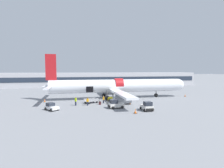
% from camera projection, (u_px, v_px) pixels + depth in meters
% --- Properties ---
extents(ground_plane, '(500.00, 500.00, 0.00)m').
position_uv_depth(ground_plane, '(113.00, 101.00, 41.11)').
color(ground_plane, gray).
extents(terminal_strip, '(97.90, 9.62, 6.16)m').
position_uv_depth(terminal_strip, '(94.00, 79.00, 80.78)').
color(terminal_strip, '#B2B2B7').
rests_on(terminal_strip, ground_plane).
extents(airplane, '(37.94, 31.22, 11.18)m').
position_uv_depth(airplane, '(116.00, 86.00, 45.29)').
color(airplane, white).
rests_on(airplane, ground_plane).
extents(baggage_tug_lead, '(2.79, 3.00, 1.35)m').
position_uv_depth(baggage_tug_lead, '(52.00, 107.00, 32.13)').
color(baggage_tug_lead, white).
rests_on(baggage_tug_lead, ground_plane).
extents(baggage_tug_mid, '(3.14, 2.22, 1.74)m').
position_uv_depth(baggage_tug_mid, '(116.00, 104.00, 33.83)').
color(baggage_tug_mid, silver).
rests_on(baggage_tug_mid, ground_plane).
extents(baggage_tug_rear, '(2.09, 2.70, 1.70)m').
position_uv_depth(baggage_tug_rear, '(147.00, 107.00, 31.85)').
color(baggage_tug_rear, silver).
rests_on(baggage_tug_rear, ground_plane).
extents(baggage_tug_spare, '(2.82, 2.50, 1.79)m').
position_uv_depth(baggage_tug_spare, '(114.00, 98.00, 41.00)').
color(baggage_tug_spare, yellow).
rests_on(baggage_tug_spare, ground_plane).
extents(baggage_cart_loading, '(3.84, 2.73, 1.05)m').
position_uv_depth(baggage_cart_loading, '(92.00, 101.00, 39.07)').
color(baggage_cart_loading, '#999BA0').
rests_on(baggage_cart_loading, ground_plane).
extents(ground_crew_loader_a, '(0.54, 0.52, 1.67)m').
position_uv_depth(ground_crew_loader_a, '(88.00, 101.00, 36.46)').
color(ground_crew_loader_a, '#1E2338').
rests_on(ground_crew_loader_a, ground_plane).
extents(ground_crew_loader_b, '(0.48, 0.63, 1.80)m').
position_uv_depth(ground_crew_loader_b, '(76.00, 101.00, 36.36)').
color(ground_crew_loader_b, '#1E2338').
rests_on(ground_crew_loader_b, ground_plane).
extents(ground_crew_driver, '(0.51, 0.53, 1.62)m').
position_uv_depth(ground_crew_driver, '(104.00, 99.00, 38.83)').
color(ground_crew_driver, '#1E2338').
rests_on(ground_crew_driver, ground_plane).
extents(suitcase_on_tarmac_upright, '(0.49, 0.39, 0.76)m').
position_uv_depth(suitcase_on_tarmac_upright, '(100.00, 103.00, 37.29)').
color(suitcase_on_tarmac_upright, '#4C1E1E').
rests_on(suitcase_on_tarmac_upright, ground_plane).
extents(safety_cone_nose, '(0.51, 0.51, 0.73)m').
position_uv_depth(safety_cone_nose, '(185.00, 95.00, 48.73)').
color(safety_cone_nose, black).
rests_on(safety_cone_nose, ground_plane).
extents(safety_cone_engine_left, '(0.58, 0.58, 0.77)m').
position_uv_depth(safety_cone_engine_left, '(135.00, 111.00, 29.78)').
color(safety_cone_engine_left, black).
rests_on(safety_cone_engine_left, ground_plane).
extents(safety_cone_wingtip, '(0.47, 0.47, 0.60)m').
position_uv_depth(safety_cone_wingtip, '(130.00, 103.00, 37.67)').
color(safety_cone_wingtip, black).
rests_on(safety_cone_wingtip, ground_plane).
extents(safety_cone_tail, '(0.49, 0.49, 0.70)m').
position_uv_depth(safety_cone_tail, '(45.00, 101.00, 40.46)').
color(safety_cone_tail, black).
rests_on(safety_cone_tail, ground_plane).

